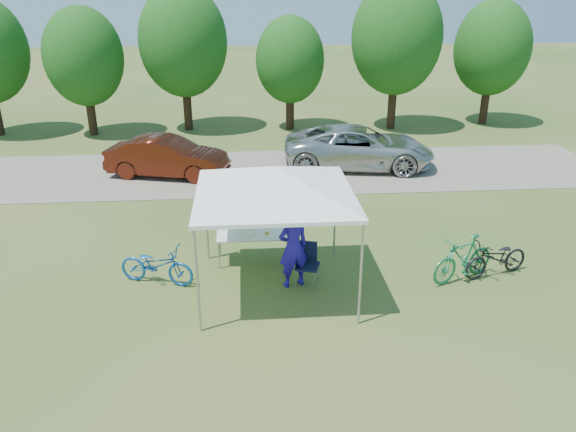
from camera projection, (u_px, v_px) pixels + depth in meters
name	position (u px, v px, depth m)	size (l,w,h in m)	color
ground	(275.00, 287.00, 12.05)	(100.00, 100.00, 0.00)	#2D5119
gravel_strip	(262.00, 171.00, 19.41)	(24.00, 5.00, 0.02)	gray
canopy	(274.00, 170.00, 11.03)	(4.53, 4.53, 3.00)	#A5A5AA
treeline	(248.00, 47.00, 23.59)	(24.89, 4.28, 6.30)	#382314
folding_table	(254.00, 236.00, 12.95)	(1.70, 0.71, 0.70)	white
folding_chair	(307.00, 259.00, 12.09)	(0.59, 0.61, 0.92)	black
cooler	(244.00, 228.00, 12.85)	(0.44, 0.30, 0.32)	white
ice_cream_cup	(267.00, 233.00, 12.90)	(0.08, 0.08, 0.06)	gold
cyclist	(293.00, 247.00, 11.82)	(0.66, 0.43, 1.80)	#2213A2
bike_blue	(157.00, 265.00, 12.08)	(0.58, 1.67, 0.88)	#114E98
bike_green	(463.00, 259.00, 12.20)	(0.48, 1.69, 1.01)	#1B7D4D
bike_dark	(497.00, 258.00, 12.39)	(0.57, 1.64, 0.86)	black
minivan	(359.00, 147.00, 19.60)	(2.38, 5.17, 1.44)	beige
sedan	(167.00, 157.00, 18.70)	(1.40, 4.00, 1.32)	#48170C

